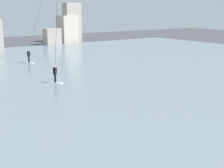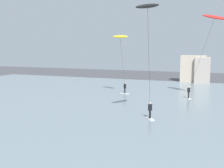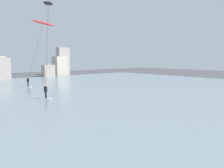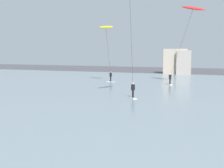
{
  "view_description": "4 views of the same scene",
  "coord_description": "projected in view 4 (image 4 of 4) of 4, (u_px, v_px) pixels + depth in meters",
  "views": [
    {
      "loc": [
        -12.33,
        -0.01,
        6.77
      ],
      "look_at": [
        -0.51,
        16.36,
        2.11
      ],
      "focal_mm": 52.55,
      "sensor_mm": 36.0,
      "label": 1
    },
    {
      "loc": [
        6.37,
        1.5,
        6.99
      ],
      "look_at": [
        0.15,
        17.7,
        4.63
      ],
      "focal_mm": 43.8,
      "sensor_mm": 36.0,
      "label": 2
    },
    {
      "loc": [
        -9.82,
        3.25,
        4.71
      ],
      "look_at": [
        0.88,
        15.48,
        2.81
      ],
      "focal_mm": 34.55,
      "sensor_mm": 36.0,
      "label": 3
    },
    {
      "loc": [
        7.1,
        0.44,
        5.03
      ],
      "look_at": [
        2.53,
        14.13,
        3.19
      ],
      "focal_mm": 42.49,
      "sensor_mm": 36.0,
      "label": 4
    }
  ],
  "objects": [
    {
      "name": "kitesurfer_red",
      "position": [
        191.0,
        13.0,
        35.87
      ],
      "size": [
        5.21,
        3.29,
        11.29
      ],
      "color": "silver",
      "rests_on": "water_bay"
    },
    {
      "name": "far_shore_buildings",
      "position": [
        223.0,
        61.0,
        53.51
      ],
      "size": [
        22.51,
        5.66,
        7.92
      ],
      "color": "#B7A893",
      "rests_on": "ground"
    },
    {
      "name": "kitesurfer_yellow",
      "position": [
        106.0,
        33.0,
        39.19
      ],
      "size": [
        3.07,
        3.39,
        8.67
      ],
      "color": "silver",
      "rests_on": "water_bay"
    },
    {
      "name": "kitesurfer_black",
      "position": [
        130.0,
        6.0,
        25.09
      ],
      "size": [
        2.22,
        3.52,
        10.77
      ],
      "color": "silver",
      "rests_on": "water_bay"
    },
    {
      "name": "water_bay",
      "position": [
        137.0,
        92.0,
        31.76
      ],
      "size": [
        84.0,
        52.0,
        0.1
      ],
      "primitive_type": "cube",
      "color": "gray",
      "rests_on": "ground"
    }
  ]
}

